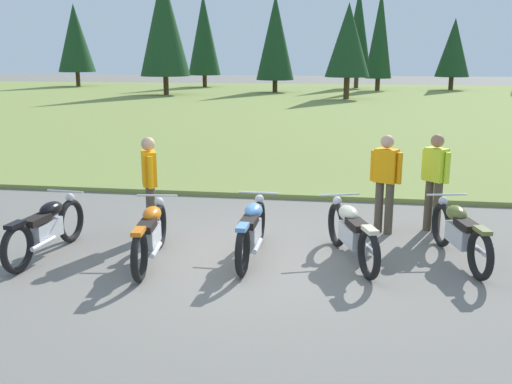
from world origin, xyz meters
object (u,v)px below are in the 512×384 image
at_px(rider_checking_bike, 385,178).
at_px(motorcycle_black, 46,228).
at_px(motorcycle_orange, 150,234).
at_px(motorcycle_sky_blue, 252,230).
at_px(rider_with_back_turned, 435,177).
at_px(rider_in_hivis_vest, 150,181).
at_px(motorcycle_olive, 460,232).
at_px(motorcycle_cream, 352,232).

bearing_deg(rider_checking_bike, motorcycle_black, -159.10).
height_order(motorcycle_black, motorcycle_orange, same).
xyz_separation_m(motorcycle_sky_blue, rider_with_back_turned, (2.83, 1.78, 0.51)).
xyz_separation_m(motorcycle_orange, rider_in_hivis_vest, (-0.38, 1.15, 0.51)).
bearing_deg(motorcycle_olive, motorcycle_black, -173.55).
bearing_deg(rider_with_back_turned, rider_checking_bike, -165.21).
bearing_deg(motorcycle_cream, motorcycle_black, -174.17).
distance_m(motorcycle_orange, rider_in_hivis_vest, 1.31).
height_order(rider_in_hivis_vest, rider_checking_bike, same).
bearing_deg(motorcycle_cream, rider_checking_bike, 69.63).
bearing_deg(rider_in_hivis_vest, rider_with_back_turned, 12.69).
xyz_separation_m(rider_in_hivis_vest, rider_checking_bike, (3.80, 0.82, 0.00)).
height_order(motorcycle_cream, motorcycle_olive, same).
relative_size(motorcycle_sky_blue, motorcycle_olive, 1.01).
height_order(motorcycle_black, motorcycle_sky_blue, same).
distance_m(motorcycle_sky_blue, rider_in_hivis_vest, 2.01).
bearing_deg(rider_with_back_turned, rider_in_hivis_vest, -167.31).
height_order(motorcycle_cream, rider_in_hivis_vest, rider_in_hivis_vest).
distance_m(motorcycle_orange, motorcycle_sky_blue, 1.47).
distance_m(rider_with_back_turned, rider_in_hivis_vest, 4.74).
distance_m(motorcycle_cream, rider_with_back_turned, 2.23).
xyz_separation_m(motorcycle_black, motorcycle_olive, (6.06, 0.69, 0.00)).
height_order(rider_with_back_turned, rider_in_hivis_vest, same).
xyz_separation_m(motorcycle_orange, rider_with_back_turned, (4.25, 2.19, 0.51)).
xyz_separation_m(rider_with_back_turned, rider_checking_bike, (-0.83, -0.22, 0.00)).
height_order(motorcycle_black, rider_with_back_turned, rider_with_back_turned).
bearing_deg(rider_with_back_turned, motorcycle_olive, -82.92).
xyz_separation_m(rider_with_back_turned, rider_in_hivis_vest, (-4.63, -1.04, 0.00)).
height_order(motorcycle_orange, motorcycle_cream, same).
bearing_deg(motorcycle_orange, motorcycle_black, 178.50).
bearing_deg(rider_checking_bike, motorcycle_cream, -110.37).
height_order(motorcycle_cream, rider_with_back_turned, rider_with_back_turned).
height_order(motorcycle_sky_blue, motorcycle_olive, same).
bearing_deg(motorcycle_orange, rider_with_back_turned, 27.29).
relative_size(motorcycle_black, rider_checking_bike, 1.26).
bearing_deg(motorcycle_cream, motorcycle_sky_blue, -176.25).
distance_m(motorcycle_olive, rider_in_hivis_vest, 4.85).
distance_m(rider_with_back_turned, rider_checking_bike, 0.85).
relative_size(motorcycle_black, rider_in_hivis_vest, 1.26).
xyz_separation_m(motorcycle_black, rider_checking_bike, (5.05, 1.93, 0.51)).
relative_size(rider_with_back_turned, rider_in_hivis_vest, 1.00).
xyz_separation_m(motorcycle_black, motorcycle_sky_blue, (3.05, 0.36, 0.00)).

